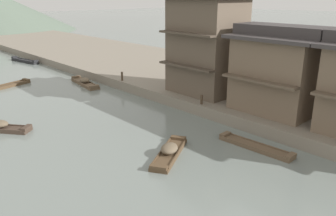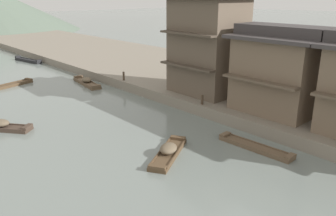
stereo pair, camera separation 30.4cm
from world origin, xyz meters
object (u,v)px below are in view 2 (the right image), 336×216
Objects in this scene: boat_moored_third at (168,152)px; mooring_post_dock_mid at (202,100)px; boat_midriver_upstream at (28,60)px; mooring_post_dock_far at (124,76)px; house_waterfront_second at (279,70)px; boat_moored_nearest at (1,126)px; boat_moored_second at (7,86)px; boat_moored_far at (87,82)px; house_waterfront_tall at (208,42)px; boat_midriver_drifting at (255,147)px.

mooring_post_dock_mid is (6.72, 3.56, 1.01)m from boat_moored_third.
mooring_post_dock_mid reaches higher than boat_moored_third.
mooring_post_dock_far is (1.61, -21.28, 1.15)m from boat_midriver_upstream.
house_waterfront_second is at bearing -82.92° from boat_midriver_upstream.
mooring_post_dock_far is at bearing -85.67° from boat_midriver_upstream.
boat_midriver_upstream is at bearing 94.33° from mooring_post_dock_far.
boat_midriver_upstream is 31.91m from mooring_post_dock_mid.
boat_moored_nearest reaches higher than boat_moored_second.
boat_moored_third is at bearing -104.80° from boat_moored_far.
house_waterfront_tall is (15.65, -5.11, 4.94)m from boat_moored_nearest.
mooring_post_dock_far is at bearing 100.87° from house_waterfront_second.
house_waterfront_second is at bearing 19.83° from boat_midriver_drifting.
boat_midriver_drifting is 0.76× the size of house_waterfront_second.
house_waterfront_second is 6.96m from house_waterfront_tall.
house_waterfront_tall reaches higher than boat_moored_nearest.
mooring_post_dock_mid is at bearing -82.64° from boat_moored_far.
boat_moored_third is 0.87× the size of boat_midriver_drifting.
house_waterfront_second is at bearing -79.13° from mooring_post_dock_far.
mooring_post_dock_far is (6.72, 14.13, 1.07)m from boat_moored_third.
mooring_post_dock_far reaches higher than boat_midriver_upstream.
boat_moored_nearest is 17.37m from boat_midriver_drifting.
boat_moored_nearest is at bearing -114.42° from boat_midriver_upstream.
boat_moored_third is at bearing -148.96° from house_waterfront_tall.
boat_moored_second reaches higher than boat_midriver_drifting.
boat_moored_second is 26.41m from boat_midriver_drifting.
boat_moored_nearest is 4.67× the size of mooring_post_dock_far.
house_waterfront_second is 8.84× the size of mooring_post_dock_mid.
boat_midriver_drifting is (10.59, -13.77, -0.14)m from boat_moored_nearest.
mooring_post_dock_mid is at bearing -65.90° from boat_moored_second.
boat_moored_nearest is 17.19m from house_waterfront_tall.
house_waterfront_tall is at bearing -68.83° from boat_moored_far.
mooring_post_dock_mid reaches higher than boat_moored_far.
mooring_post_dock_far is (0.00, 10.57, 0.07)m from mooring_post_dock_mid.
mooring_post_dock_far is (8.59, -8.62, 1.20)m from boat_moored_second.
boat_midriver_drifting is at bearing -97.18° from mooring_post_dock_far.
mooring_post_dock_far is (1.90, -4.12, 1.07)m from boat_moored_far.
boat_moored_far is 7.44× the size of mooring_post_dock_mid.
boat_moored_far reaches higher than boat_moored_nearest.
boat_midriver_upstream is at bearing 81.79° from boat_moored_third.
house_waterfront_second is (4.53, -36.45, 3.72)m from boat_midriver_upstream.
boat_moored_second is at bearing 70.70° from boat_moored_nearest.
boat_moored_far is at bearing 104.01° from house_waterfront_second.
boat_midriver_drifting is 11.25m from house_waterfront_tall.
mooring_post_dock_mid reaches higher than boat_moored_second.
house_waterfront_tall reaches higher than boat_moored_far.
boat_moored_nearest is at bearing -145.89° from boat_moored_far.
house_waterfront_second reaches higher than boat_midriver_upstream.
boat_moored_second is 12.23m from mooring_post_dock_far.
house_waterfront_tall is at bearing 59.71° from boat_midriver_drifting.
boat_midriver_drifting is 17.17m from mooring_post_dock_far.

